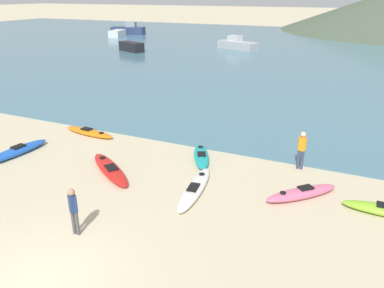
% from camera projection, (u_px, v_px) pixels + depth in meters
% --- Properties ---
extents(ground_plane, '(400.00, 400.00, 0.00)m').
position_uv_depth(ground_plane, '(39.00, 280.00, 9.79)').
color(ground_plane, beige).
extents(bay_water, '(160.00, 70.00, 0.06)m').
position_uv_depth(bay_water, '(307.00, 51.00, 47.66)').
color(bay_water, teal).
rests_on(bay_water, ground_plane).
extents(kayak_on_sand_0, '(3.37, 2.70, 0.32)m').
position_uv_depth(kayak_on_sand_0, '(110.00, 169.00, 15.64)').
color(kayak_on_sand_0, red).
rests_on(kayak_on_sand_0, ground_plane).
extents(kayak_on_sand_1, '(3.27, 1.06, 0.31)m').
position_uv_depth(kayak_on_sand_1, '(89.00, 132.00, 19.78)').
color(kayak_on_sand_1, orange).
rests_on(kayak_on_sand_1, ground_plane).
extents(kayak_on_sand_2, '(2.53, 2.57, 0.41)m').
position_uv_depth(kayak_on_sand_2, '(302.00, 193.00, 13.68)').
color(kayak_on_sand_2, '#E5668C').
rests_on(kayak_on_sand_2, ground_plane).
extents(kayak_on_sand_3, '(1.77, 2.70, 0.34)m').
position_uv_depth(kayak_on_sand_3, '(201.00, 156.00, 16.84)').
color(kayak_on_sand_3, teal).
rests_on(kayak_on_sand_3, ground_plane).
extents(kayak_on_sand_4, '(1.03, 3.43, 0.41)m').
position_uv_depth(kayak_on_sand_4, '(16.00, 151.00, 17.25)').
color(kayak_on_sand_4, blue).
rests_on(kayak_on_sand_4, ground_plane).
extents(kayak_on_sand_5, '(1.12, 3.64, 0.30)m').
position_uv_depth(kayak_on_sand_5, '(195.00, 188.00, 14.11)').
color(kayak_on_sand_5, white).
rests_on(kayak_on_sand_5, ground_plane).
extents(person_near_foreground, '(0.32, 0.28, 1.58)m').
position_uv_depth(person_near_foreground, '(73.00, 209.00, 11.33)').
color(person_near_foreground, '#4C4C4C').
rests_on(person_near_foreground, ground_plane).
extents(person_near_waterline, '(0.34, 0.23, 1.68)m').
position_uv_depth(person_near_waterline, '(302.00, 148.00, 15.62)').
color(person_near_waterline, '#384260').
rests_on(person_near_waterline, ground_plane).
extents(moored_boat_0, '(3.95, 2.74, 1.15)m').
position_uv_depth(moored_boat_0, '(131.00, 47.00, 47.13)').
color(moored_boat_0, black).
rests_on(moored_boat_0, bay_water).
extents(moored_boat_1, '(2.60, 4.28, 1.05)m').
position_uv_depth(moored_boat_1, '(117.00, 33.00, 62.92)').
color(moored_boat_1, white).
rests_on(moored_boat_1, bay_water).
extents(moored_boat_2, '(6.13, 3.18, 2.14)m').
position_uv_depth(moored_boat_2, '(128.00, 30.00, 66.36)').
color(moored_boat_2, navy).
rests_on(moored_boat_2, bay_water).
extents(moored_boat_3, '(5.96, 4.03, 1.68)m').
position_uv_depth(moored_boat_3, '(238.00, 44.00, 49.02)').
color(moored_boat_3, '#B2B2B7').
rests_on(moored_boat_3, bay_water).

